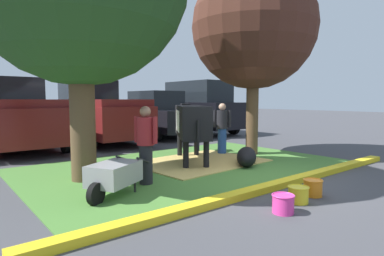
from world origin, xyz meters
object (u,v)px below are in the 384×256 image
shade_tree_right (254,27)px  pickup_truck_black (97,113)px  calf_lying (246,157)px  person_handler (146,143)px  pickup_truck_maroon (17,116)px  suv_black (198,107)px  bucket_yellow (298,194)px  bucket_pink (283,203)px  person_visitor_near (222,127)px  bucket_orange (313,187)px  wheelbarrow (113,175)px  cow_holstein (191,121)px  sedan_silver (156,115)px

shade_tree_right → pickup_truck_black: bearing=113.2°
calf_lying → person_handler: bearing=179.2°
pickup_truck_maroon → suv_black: suv_black is taller
bucket_yellow → suv_black: (5.63, 9.22, 1.13)m
bucket_pink → pickup_truck_black: (1.10, 9.37, 0.97)m
person_visitor_near → bucket_orange: person_visitor_near is taller
shade_tree_right → wheelbarrow: (-5.13, -1.34, -3.38)m
wheelbarrow → cow_holstein: bearing=28.3°
pickup_truck_maroon → suv_black: 7.93m
pickup_truck_black → sedan_silver: pickup_truck_black is taller
person_visitor_near → sedan_silver: size_ratio=0.35×
suv_black → person_handler: bearing=-136.0°
bucket_pink → bucket_orange: bearing=9.4°
calf_lying → sedan_silver: size_ratio=0.27×
person_handler → pickup_truck_black: pickup_truck_black is taller
shade_tree_right → pickup_truck_maroon: shade_tree_right is taller
shade_tree_right → person_handler: size_ratio=3.65×
calf_lying → sedan_silver: sedan_silver is taller
shade_tree_right → pickup_truck_maroon: 8.19m
bucket_yellow → cow_holstein: bearing=77.6°
suv_black → bucket_yellow: bearing=-121.4°
person_handler → pickup_truck_maroon: pickup_truck_maroon is taller
bucket_yellow → bucket_orange: bucket_orange is taller
pickup_truck_maroon → sedan_silver: bearing=0.3°
pickup_truck_black → person_handler: bearing=-105.2°
wheelbarrow → calf_lying: bearing=4.6°
person_visitor_near → pickup_truck_maroon: bearing=131.6°
pickup_truck_maroon → suv_black: bearing=0.1°
bucket_orange → suv_black: suv_black is taller
person_visitor_near → wheelbarrow: size_ratio=1.01×
shade_tree_right → wheelbarrow: bearing=-165.3°
person_visitor_near → bucket_yellow: 4.71m
cow_holstein → calf_lying: size_ratio=2.35×
person_handler → bucket_orange: size_ratio=4.60×
person_handler → bucket_orange: person_handler is taller
sedan_silver → wheelbarrow: bearing=-127.3°
calf_lying → wheelbarrow: (-3.72, -0.30, 0.15)m
calf_lying → sedan_silver: (1.66, 6.77, 0.75)m
cow_holstein → wheelbarrow: (-3.01, -1.62, -0.69)m
calf_lying → person_visitor_near: (0.71, 1.61, 0.59)m
suv_black → sedan_silver: bearing=179.4°
shade_tree_right → bucket_pink: 6.25m
shade_tree_right → person_visitor_near: (-0.70, 0.56, -2.94)m
bucket_pink → sedan_silver: (3.80, 9.37, 0.84)m
sedan_silver → bucket_yellow: bearing=-109.2°
bucket_yellow → pickup_truck_black: bearing=86.9°
wheelbarrow → bucket_orange: (2.70, -2.12, -0.24)m
calf_lying → pickup_truck_maroon: (-3.84, 6.74, 0.88)m
wheelbarrow → sedan_silver: size_ratio=0.35×
calf_lying → wheelbarrow: bearing=-175.4°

